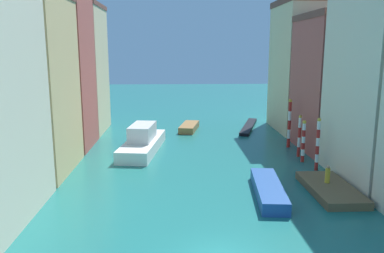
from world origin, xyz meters
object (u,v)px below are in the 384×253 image
(mooring_pole_2, at_px, (299,135))
(motorboat_1, at_px, (189,127))
(motorboat_0, at_px, (268,190))
(mooring_pole_0, at_px, (318,144))
(waterfront_dock, at_px, (330,189))
(gondola_black, at_px, (249,126))
(mooring_pole_3, at_px, (289,123))
(person_on_dock, at_px, (328,175))
(mooring_pole_1, at_px, (303,141))
(vaporetto_white, at_px, (143,142))

(mooring_pole_2, distance_m, motorboat_1, 16.90)
(mooring_pole_2, bearing_deg, motorboat_0, -118.14)
(mooring_pole_0, height_order, motorboat_0, mooring_pole_0)
(waterfront_dock, height_order, gondola_black, waterfront_dock)
(motorboat_1, bearing_deg, mooring_pole_0, -59.54)
(gondola_black, relative_size, motorboat_0, 1.40)
(waterfront_dock, xyz_separation_m, mooring_pole_3, (0.83, 13.60, 2.40))
(mooring_pole_0, relative_size, motorboat_0, 0.60)
(person_on_dock, distance_m, mooring_pole_1, 7.51)
(person_on_dock, xyz_separation_m, vaporetto_white, (-14.75, 12.13, -0.19))
(mooring_pole_0, height_order, vaporetto_white, mooring_pole_0)
(waterfront_dock, xyz_separation_m, motorboat_1, (-9.53, 23.21, 0.12))
(person_on_dock, relative_size, mooring_pole_2, 0.33)
(mooring_pole_3, bearing_deg, gondola_black, 101.98)
(mooring_pole_1, distance_m, gondola_black, 16.48)
(waterfront_dock, xyz_separation_m, motorboat_0, (-4.72, -0.34, 0.16))
(mooring_pole_1, relative_size, mooring_pole_2, 0.96)
(waterfront_dock, height_order, person_on_dock, person_on_dock)
(person_on_dock, distance_m, mooring_pole_2, 9.39)
(mooring_pole_0, distance_m, motorboat_1, 20.71)
(mooring_pole_3, relative_size, motorboat_1, 0.88)
(mooring_pole_0, relative_size, vaporetto_white, 0.42)
(mooring_pole_3, xyz_separation_m, motorboat_1, (-10.36, 9.61, -2.28))
(motorboat_0, bearing_deg, mooring_pole_0, 45.69)
(mooring_pole_3, bearing_deg, mooring_pole_2, -91.03)
(person_on_dock, bearing_deg, mooring_pole_0, 78.82)
(mooring_pole_3, xyz_separation_m, gondola_black, (-2.27, 10.71, -2.49))
(vaporetto_white, xyz_separation_m, motorboat_1, (5.25, 10.47, -0.60))
(person_on_dock, height_order, mooring_pole_0, mooring_pole_0)
(waterfront_dock, distance_m, mooring_pole_2, 10.12)
(mooring_pole_0, distance_m, vaporetto_white, 17.37)
(mooring_pole_2, height_order, motorboat_1, mooring_pole_2)
(waterfront_dock, height_order, motorboat_1, motorboat_1)
(mooring_pole_2, height_order, vaporetto_white, mooring_pole_2)
(mooring_pole_3, height_order, motorboat_0, mooring_pole_3)
(waterfront_dock, height_order, mooring_pole_2, mooring_pole_2)
(mooring_pole_0, bearing_deg, motorboat_1, 120.46)
(waterfront_dock, relative_size, mooring_pole_3, 1.31)
(waterfront_dock, distance_m, vaporetto_white, 19.53)
(mooring_pole_2, relative_size, mooring_pole_3, 0.79)
(mooring_pole_2, relative_size, motorboat_0, 0.54)
(motorboat_1, bearing_deg, person_on_dock, -67.20)
(person_on_dock, xyz_separation_m, motorboat_0, (-4.69, -0.95, -0.75))
(mooring_pole_0, height_order, mooring_pole_2, mooring_pole_0)
(mooring_pole_3, bearing_deg, vaporetto_white, -176.86)
(person_on_dock, relative_size, motorboat_1, 0.23)
(mooring_pole_0, height_order, motorboat_1, mooring_pole_0)
(waterfront_dock, distance_m, mooring_pole_1, 8.26)
(waterfront_dock, height_order, vaporetto_white, vaporetto_white)
(motorboat_1, bearing_deg, gondola_black, 7.72)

